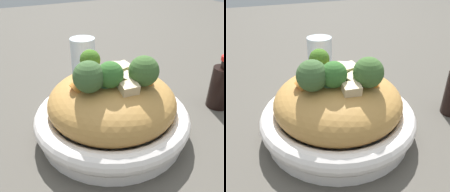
% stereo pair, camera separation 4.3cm
% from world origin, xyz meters
% --- Properties ---
extents(ground_plane, '(3.00, 3.00, 0.00)m').
position_xyz_m(ground_plane, '(0.00, 0.00, 0.00)').
color(ground_plane, '#49453E').
extents(serving_bowl, '(0.28, 0.28, 0.06)m').
position_xyz_m(serving_bowl, '(0.00, 0.00, 0.03)').
color(serving_bowl, white).
rests_on(serving_bowl, ground_plane).
extents(noodle_heap, '(0.23, 0.23, 0.10)m').
position_xyz_m(noodle_heap, '(-0.00, 0.00, 0.07)').
color(noodle_heap, '#B58240').
rests_on(noodle_heap, serving_bowl).
extents(broccoli_florets, '(0.16, 0.15, 0.06)m').
position_xyz_m(broccoli_florets, '(0.02, -0.01, 0.13)').
color(broccoli_florets, '#8EAF6F').
rests_on(broccoli_florets, serving_bowl).
extents(carrot_coins, '(0.08, 0.14, 0.03)m').
position_xyz_m(carrot_coins, '(0.01, -0.01, 0.12)').
color(carrot_coins, orange).
rests_on(carrot_coins, serving_bowl).
extents(zucchini_slices, '(0.08, 0.08, 0.03)m').
position_xyz_m(zucchini_slices, '(0.02, -0.01, 0.12)').
color(zucchini_slices, beige).
rests_on(zucchini_slices, serving_bowl).
extents(chicken_chunks, '(0.09, 0.05, 0.03)m').
position_xyz_m(chicken_chunks, '(0.02, 0.01, 0.12)').
color(chicken_chunks, beige).
rests_on(chicken_chunks, serving_bowl).
extents(soy_sauce_bottle, '(0.05, 0.05, 0.12)m').
position_xyz_m(soy_sauce_bottle, '(0.04, 0.25, 0.05)').
color(soy_sauce_bottle, black).
rests_on(soy_sauce_bottle, ground_plane).
extents(drinking_glass, '(0.07, 0.07, 0.11)m').
position_xyz_m(drinking_glass, '(-0.24, 0.05, 0.06)').
color(drinking_glass, silver).
rests_on(drinking_glass, ground_plane).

